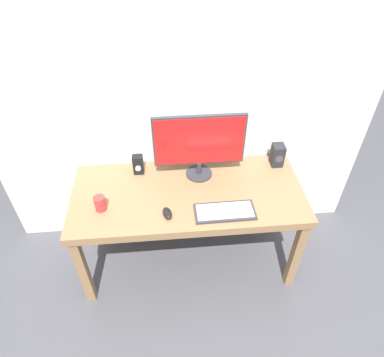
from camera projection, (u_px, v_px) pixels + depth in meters
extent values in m
plane|color=#4C4C51|center=(189.00, 256.00, 2.82)|extent=(6.00, 6.00, 0.00)
cube|color=silver|center=(182.00, 58.00, 2.12)|extent=(2.77, 0.04, 3.00)
cube|color=#936D47|center=(188.00, 195.00, 2.36)|extent=(1.57, 0.69, 0.06)
cube|color=#936D47|center=(83.00, 271.00, 2.33)|extent=(0.06, 0.06, 0.67)
cube|color=#936D47|center=(296.00, 255.00, 2.43)|extent=(0.06, 0.06, 0.67)
cube|color=#936D47|center=(94.00, 208.00, 2.77)|extent=(0.06, 0.06, 0.67)
cube|color=#936D47|center=(273.00, 196.00, 2.87)|extent=(0.06, 0.06, 0.67)
cylinder|color=#333338|center=(199.00, 173.00, 2.47)|extent=(0.19, 0.19, 0.02)
cylinder|color=#333338|center=(199.00, 168.00, 2.44)|extent=(0.04, 0.04, 0.09)
cube|color=#333338|center=(199.00, 141.00, 2.30)|extent=(0.62, 0.02, 0.38)
cube|color=red|center=(200.00, 142.00, 2.29)|extent=(0.60, 0.01, 0.36)
cube|color=#333338|center=(225.00, 212.00, 2.19)|extent=(0.39, 0.17, 0.02)
cube|color=silver|center=(225.00, 211.00, 2.19)|extent=(0.36, 0.14, 0.00)
ellipsoid|color=black|center=(167.00, 213.00, 2.17)|extent=(0.08, 0.11, 0.04)
cube|color=#232328|center=(277.00, 155.00, 2.51)|extent=(0.08, 0.09, 0.17)
cylinder|color=#3F3F44|center=(279.00, 159.00, 2.47)|extent=(0.06, 0.00, 0.06)
cube|color=black|center=(138.00, 164.00, 2.44)|extent=(0.07, 0.06, 0.15)
cylinder|color=silver|center=(138.00, 168.00, 2.42)|extent=(0.04, 0.01, 0.04)
cylinder|color=red|center=(100.00, 203.00, 2.19)|extent=(0.07, 0.07, 0.10)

